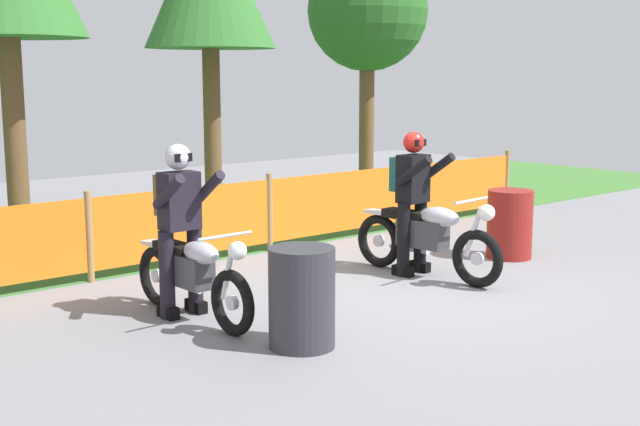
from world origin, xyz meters
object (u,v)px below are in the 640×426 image
object	(u,v)px
motorcycle_lead	(427,237)
oil_drum	(510,224)
spare_drum	(302,298)
rider_lead	(412,194)
motorcycle_trailing	(193,274)
rider_trailing	(179,220)

from	to	relation	value
motorcycle_lead	oil_drum	distance (m)	1.58
oil_drum	spare_drum	world-z (taller)	same
rider_lead	spare_drum	world-z (taller)	rider_lead
spare_drum	motorcycle_lead	bearing A→B (deg)	20.49
motorcycle_trailing	rider_lead	size ratio (longest dim) A/B	1.15
rider_trailing	rider_lead	bearing A→B (deg)	83.80
rider_lead	motorcycle_lead	bearing A→B (deg)	0.51
rider_lead	oil_drum	world-z (taller)	rider_lead
motorcycle_trailing	rider_lead	bearing A→B (deg)	87.88
oil_drum	motorcycle_trailing	bearing A→B (deg)	176.33
rider_trailing	spare_drum	distance (m)	1.63
motorcycle_lead	motorcycle_trailing	distance (m)	3.00
rider_trailing	spare_drum	xyz separation A→B (m)	(0.29, -1.52, -0.51)
motorcycle_lead	oil_drum	xyz separation A→B (m)	(1.58, 0.00, -0.04)
motorcycle_lead	spare_drum	bearing A→B (deg)	-74.79
motorcycle_lead	rider_trailing	distance (m)	3.07
rider_trailing	motorcycle_lead	bearing A→B (deg)	79.63
motorcycle_lead	motorcycle_trailing	size ratio (longest dim) A/B	1.07
motorcycle_lead	oil_drum	world-z (taller)	motorcycle_lead
motorcycle_lead	spare_drum	size ratio (longest dim) A/B	2.36
motorcycle_trailing	spare_drum	distance (m)	1.34
rider_trailing	spare_drum	bearing A→B (deg)	10.19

